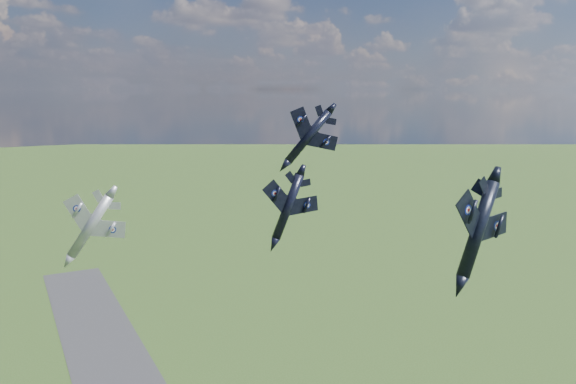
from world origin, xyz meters
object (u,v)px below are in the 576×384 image
jet_lead_navy (288,207)px  jet_right_navy (478,229)px  jet_left_silver (90,226)px  jet_high_navy (308,137)px

jet_lead_navy → jet_right_navy: jet_right_navy is taller
jet_lead_navy → jet_left_silver: (-26.53, 2.12, -0.30)m
jet_lead_navy → jet_high_navy: 28.19m
jet_right_navy → jet_left_silver: (-36.33, 28.23, -1.72)m
jet_lead_navy → jet_left_silver: size_ratio=1.07×
jet_right_navy → jet_lead_navy: bearing=101.2°
jet_right_navy → jet_left_silver: size_ratio=1.22×
jet_high_navy → jet_left_silver: size_ratio=1.33×
jet_high_navy → jet_left_silver: jet_high_navy is taller
jet_right_navy → jet_high_navy: 48.96m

